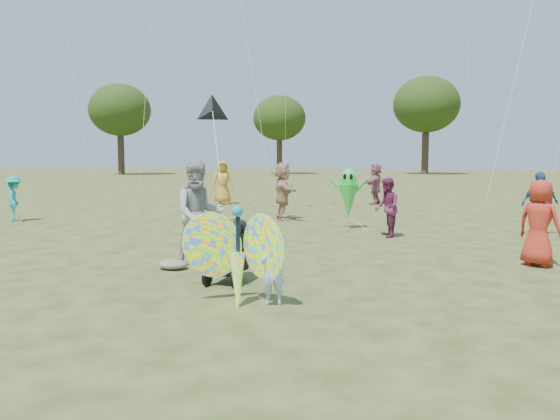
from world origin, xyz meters
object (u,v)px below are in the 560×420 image
(crowd_a, at_px, (539,223))
(crowd_d, at_px, (283,191))
(crowd_j, at_px, (375,184))
(adult_man, at_px, (199,214))
(crowd_i, at_px, (15,199))
(crowd_c, at_px, (540,203))
(butterfly_kite, at_px, (238,257))
(crowd_e, at_px, (387,207))
(alien_kite, at_px, (349,195))
(jogging_stroller, at_px, (230,245))
(child_girl, at_px, (273,272))
(crowd_g, at_px, (223,182))

(crowd_a, xyz_separation_m, crowd_d, (-6.63, 6.02, 0.11))
(crowd_j, bearing_deg, crowd_a, 31.53)
(adult_man, distance_m, crowd_i, 9.91)
(crowd_c, xyz_separation_m, crowd_j, (-5.05, 7.97, 0.05))
(butterfly_kite, bearing_deg, crowd_i, 144.13)
(crowd_e, xyz_separation_m, alien_kite, (-1.17, 1.33, 0.20))
(crowd_j, xyz_separation_m, butterfly_kite, (-0.38, -16.48, -0.22))
(crowd_c, relative_size, jogging_stroller, 1.54)
(crowd_d, relative_size, crowd_i, 1.28)
(crowd_e, relative_size, jogging_stroller, 1.41)
(crowd_i, height_order, alien_kite, alien_kite)
(crowd_e, bearing_deg, crowd_i, -105.47)
(crowd_d, bearing_deg, crowd_j, -47.15)
(adult_man, bearing_deg, crowd_j, 47.61)
(child_girl, relative_size, crowd_j, 0.54)
(crowd_a, height_order, butterfly_kite, crowd_a)
(crowd_a, bearing_deg, jogging_stroller, 63.84)
(crowd_a, distance_m, butterfly_kite, 6.12)
(crowd_e, height_order, jogging_stroller, crowd_e)
(crowd_i, bearing_deg, crowd_j, -85.66)
(crowd_e, relative_size, crowd_i, 1.06)
(child_girl, relative_size, alien_kite, 0.55)
(jogging_stroller, distance_m, butterfly_kite, 1.39)
(crowd_g, height_order, crowd_i, crowd_g)
(crowd_a, distance_m, jogging_stroller, 5.89)
(child_girl, height_order, crowd_g, crowd_g)
(crowd_a, xyz_separation_m, alien_kite, (-4.23, 4.33, 0.15))
(crowd_i, xyz_separation_m, alien_kite, (10.51, 1.02, 0.24))
(crowd_e, bearing_deg, crowd_j, 173.17)
(child_girl, height_order, alien_kite, alien_kite)
(crowd_d, xyz_separation_m, jogging_stroller, (1.43, -8.78, -0.32))
(crowd_c, relative_size, crowd_j, 0.94)
(crowd_e, xyz_separation_m, crowd_i, (-11.69, 0.32, -0.04))
(child_girl, bearing_deg, crowd_i, -58.48)
(jogging_stroller, distance_m, alien_kite, 7.16)
(crowd_i, bearing_deg, butterfly_kite, -162.58)
(crowd_g, bearing_deg, crowd_a, -64.00)
(jogging_stroller, height_order, alien_kite, alien_kite)
(crowd_d, distance_m, butterfly_kite, 10.24)
(crowd_d, xyz_separation_m, butterfly_kite, (2.02, -10.04, -0.26))
(crowd_c, distance_m, alien_kite, 5.05)
(crowd_d, height_order, crowd_i, crowd_d)
(child_girl, height_order, crowd_d, crowd_d)
(crowd_a, relative_size, jogging_stroller, 1.51)
(jogging_stroller, bearing_deg, crowd_g, 115.39)
(jogging_stroller, bearing_deg, child_girl, -43.87)
(butterfly_kite, bearing_deg, crowd_j, 88.69)
(crowd_c, distance_m, crowd_e, 4.15)
(adult_man, relative_size, alien_kite, 1.14)
(crowd_e, bearing_deg, crowd_a, 31.63)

